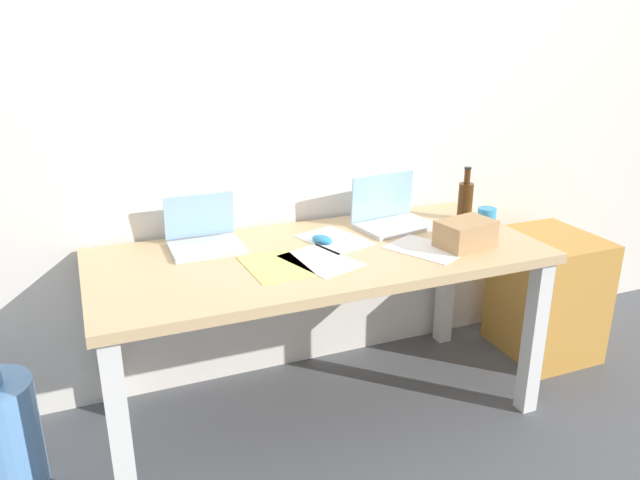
{
  "coord_description": "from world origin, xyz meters",
  "views": [
    {
      "loc": [
        -0.87,
        -2.13,
        1.63
      ],
      "look_at": [
        0.0,
        0.0,
        0.8
      ],
      "focal_mm": 34.49,
      "sensor_mm": 36.0,
      "label": 1
    }
  ],
  "objects_px": {
    "laptop_right": "(391,215)",
    "computer_mouse": "(322,239)",
    "filing_cabinet": "(547,294)",
    "beer_bottle": "(465,200)",
    "laptop_left": "(204,237)",
    "desk": "(320,273)",
    "cardboard_box": "(465,234)",
    "coffee_mug": "(486,218)"
  },
  "relations": [
    {
      "from": "laptop_left",
      "to": "coffee_mug",
      "type": "bearing_deg",
      "value": -11.18
    },
    {
      "from": "beer_bottle",
      "to": "coffee_mug",
      "type": "distance_m",
      "value": 0.16
    },
    {
      "from": "desk",
      "to": "coffee_mug",
      "type": "height_order",
      "value": "coffee_mug"
    },
    {
      "from": "cardboard_box",
      "to": "filing_cabinet",
      "type": "xyz_separation_m",
      "value": [
        0.69,
        0.22,
        -0.49
      ]
    },
    {
      "from": "desk",
      "to": "cardboard_box",
      "type": "relative_size",
      "value": 8.09
    },
    {
      "from": "beer_bottle",
      "to": "coffee_mug",
      "type": "height_order",
      "value": "beer_bottle"
    },
    {
      "from": "laptop_left",
      "to": "laptop_right",
      "type": "height_order",
      "value": "laptop_right"
    },
    {
      "from": "laptop_left",
      "to": "coffee_mug",
      "type": "relative_size",
      "value": 3.03
    },
    {
      "from": "coffee_mug",
      "to": "laptop_left",
      "type": "bearing_deg",
      "value": 168.82
    },
    {
      "from": "laptop_right",
      "to": "filing_cabinet",
      "type": "bearing_deg",
      "value": -8.73
    },
    {
      "from": "desk",
      "to": "laptop_left",
      "type": "xyz_separation_m",
      "value": [
        -0.42,
        0.23,
        0.13
      ]
    },
    {
      "from": "laptop_right",
      "to": "coffee_mug",
      "type": "distance_m",
      "value": 0.42
    },
    {
      "from": "desk",
      "to": "computer_mouse",
      "type": "height_order",
      "value": "computer_mouse"
    },
    {
      "from": "coffee_mug",
      "to": "filing_cabinet",
      "type": "bearing_deg",
      "value": 8.03
    },
    {
      "from": "beer_bottle",
      "to": "filing_cabinet",
      "type": "relative_size",
      "value": 0.4
    },
    {
      "from": "desk",
      "to": "cardboard_box",
      "type": "distance_m",
      "value": 0.61
    },
    {
      "from": "laptop_right",
      "to": "cardboard_box",
      "type": "height_order",
      "value": "laptop_right"
    },
    {
      "from": "laptop_left",
      "to": "laptop_right",
      "type": "relative_size",
      "value": 0.8
    },
    {
      "from": "laptop_right",
      "to": "beer_bottle",
      "type": "bearing_deg",
      "value": -6.88
    },
    {
      "from": "filing_cabinet",
      "to": "beer_bottle",
      "type": "bearing_deg",
      "value": 169.89
    },
    {
      "from": "coffee_mug",
      "to": "filing_cabinet",
      "type": "relative_size",
      "value": 0.15
    },
    {
      "from": "laptop_left",
      "to": "cardboard_box",
      "type": "height_order",
      "value": "laptop_left"
    },
    {
      "from": "desk",
      "to": "cardboard_box",
      "type": "height_order",
      "value": "cardboard_box"
    },
    {
      "from": "desk",
      "to": "computer_mouse",
      "type": "relative_size",
      "value": 18.07
    },
    {
      "from": "laptop_right",
      "to": "desk",
      "type": "bearing_deg",
      "value": -156.32
    },
    {
      "from": "beer_bottle",
      "to": "computer_mouse",
      "type": "bearing_deg",
      "value": -175.83
    },
    {
      "from": "laptop_right",
      "to": "computer_mouse",
      "type": "xyz_separation_m",
      "value": [
        -0.37,
        -0.1,
        -0.03
      ]
    },
    {
      "from": "laptop_left",
      "to": "computer_mouse",
      "type": "distance_m",
      "value": 0.48
    },
    {
      "from": "laptop_left",
      "to": "filing_cabinet",
      "type": "height_order",
      "value": "laptop_left"
    },
    {
      "from": "laptop_left",
      "to": "laptop_right",
      "type": "xyz_separation_m",
      "value": [
        0.84,
        -0.04,
        0.01
      ]
    },
    {
      "from": "laptop_left",
      "to": "filing_cabinet",
      "type": "distance_m",
      "value": 1.75
    },
    {
      "from": "desk",
      "to": "cardboard_box",
      "type": "bearing_deg",
      "value": -16.52
    },
    {
      "from": "laptop_right",
      "to": "computer_mouse",
      "type": "height_order",
      "value": "laptop_right"
    },
    {
      "from": "beer_bottle",
      "to": "filing_cabinet",
      "type": "bearing_deg",
      "value": -10.11
    },
    {
      "from": "laptop_left",
      "to": "laptop_right",
      "type": "bearing_deg",
      "value": -2.93
    },
    {
      "from": "laptop_left",
      "to": "coffee_mug",
      "type": "distance_m",
      "value": 1.23
    },
    {
      "from": "laptop_left",
      "to": "laptop_right",
      "type": "distance_m",
      "value": 0.84
    },
    {
      "from": "laptop_right",
      "to": "computer_mouse",
      "type": "bearing_deg",
      "value": -165.46
    },
    {
      "from": "coffee_mug",
      "to": "filing_cabinet",
      "type": "xyz_separation_m",
      "value": [
        0.47,
        0.07,
        -0.48
      ]
    },
    {
      "from": "beer_bottle",
      "to": "coffee_mug",
      "type": "xyz_separation_m",
      "value": [
        0.01,
        -0.15,
        -0.05
      ]
    },
    {
      "from": "computer_mouse",
      "to": "coffee_mug",
      "type": "distance_m",
      "value": 0.75
    },
    {
      "from": "cardboard_box",
      "to": "beer_bottle",
      "type": "bearing_deg",
      "value": 55.82
    }
  ]
}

